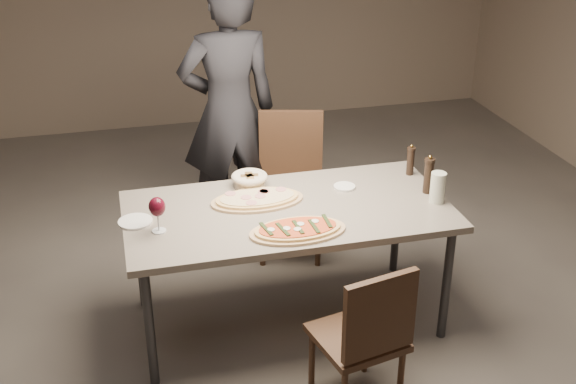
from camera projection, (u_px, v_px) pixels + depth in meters
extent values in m
plane|color=#57504B|center=(288.00, 319.00, 4.32)|extent=(7.00, 7.00, 0.00)
cube|color=gray|center=(288.00, 211.00, 4.00)|extent=(1.80, 0.90, 0.04)
cylinder|color=#333335|center=(150.00, 328.00, 3.66)|extent=(0.05, 0.05, 0.71)
cylinder|color=#333335|center=(446.00, 284.00, 4.02)|extent=(0.05, 0.05, 0.71)
cylinder|color=#333335|center=(140.00, 255.00, 4.31)|extent=(0.05, 0.05, 0.71)
cylinder|color=#333335|center=(396.00, 223.00, 4.67)|extent=(0.05, 0.05, 0.71)
ellipsoid|color=white|center=(315.00, 220.00, 3.78)|extent=(0.04, 0.04, 0.01)
ellipsoid|color=white|center=(300.00, 223.00, 3.75)|extent=(0.04, 0.04, 0.01)
ellipsoid|color=white|center=(287.00, 228.00, 3.71)|extent=(0.04, 0.04, 0.01)
ellipsoid|color=white|center=(271.00, 229.00, 3.70)|extent=(0.04, 0.04, 0.01)
ellipsoid|color=white|center=(298.00, 229.00, 3.70)|extent=(0.04, 0.04, 0.01)
cube|color=#263516|center=(266.00, 229.00, 3.70)|extent=(0.05, 0.15, 0.01)
cube|color=#263516|center=(283.00, 229.00, 3.70)|extent=(0.05, 0.15, 0.01)
cube|color=#263516|center=(298.00, 227.00, 3.72)|extent=(0.03, 0.15, 0.01)
cube|color=#263516|center=(314.00, 226.00, 3.73)|extent=(0.03, 0.15, 0.01)
cube|color=#263516|center=(327.00, 221.00, 3.78)|extent=(0.02, 0.15, 0.01)
cylinder|color=tan|center=(251.00, 203.00, 3.97)|extent=(0.06, 0.06, 0.00)
cylinder|color=tan|center=(246.00, 197.00, 4.03)|extent=(0.06, 0.06, 0.00)
cylinder|color=tan|center=(260.00, 196.00, 4.05)|extent=(0.06, 0.06, 0.00)
cylinder|color=tan|center=(230.00, 194.00, 4.08)|extent=(0.06, 0.06, 0.00)
cylinder|color=tan|center=(281.00, 189.00, 4.13)|extent=(0.06, 0.06, 0.00)
cylinder|color=tan|center=(263.00, 191.00, 4.10)|extent=(0.06, 0.06, 0.00)
cylinder|color=tan|center=(265.00, 191.00, 4.11)|extent=(0.06, 0.06, 0.00)
cylinder|color=beige|center=(250.00, 181.00, 4.23)|extent=(0.18, 0.18, 0.07)
torus|color=beige|center=(249.00, 177.00, 4.22)|extent=(0.21, 0.21, 0.03)
cube|color=#9C703F|center=(254.00, 178.00, 4.23)|extent=(0.06, 0.05, 0.04)
cube|color=#9C703F|center=(249.00, 177.00, 4.25)|extent=(0.05, 0.06, 0.04)
cube|color=#9C703F|center=(245.00, 179.00, 4.22)|extent=(0.06, 0.05, 0.04)
cube|color=#9C703F|center=(250.00, 180.00, 4.20)|extent=(0.05, 0.06, 0.04)
cylinder|color=white|center=(344.00, 187.00, 4.22)|extent=(0.13, 0.13, 0.01)
cylinder|color=#9D9B39|center=(344.00, 186.00, 4.22)|extent=(0.09, 0.09, 0.00)
cylinder|color=black|center=(428.00, 177.00, 4.13)|extent=(0.05, 0.05, 0.19)
cylinder|color=black|center=(430.00, 161.00, 4.08)|extent=(0.06, 0.06, 0.02)
sphere|color=gold|center=(430.00, 157.00, 4.07)|extent=(0.02, 0.02, 0.02)
cylinder|color=black|center=(410.00, 162.00, 4.36)|extent=(0.04, 0.04, 0.16)
cylinder|color=black|center=(411.00, 149.00, 4.32)|extent=(0.05, 0.05, 0.02)
sphere|color=gold|center=(412.00, 146.00, 4.32)|extent=(0.02, 0.02, 0.02)
cylinder|color=silver|center=(438.00, 188.00, 4.02)|extent=(0.09, 0.09, 0.18)
cylinder|color=silver|center=(159.00, 231.00, 3.75)|extent=(0.07, 0.07, 0.01)
cylinder|color=silver|center=(158.00, 222.00, 3.73)|extent=(0.01, 0.01, 0.09)
ellipsoid|color=#430916|center=(157.00, 207.00, 3.69)|extent=(0.09, 0.09, 0.11)
cylinder|color=white|center=(135.00, 222.00, 3.84)|extent=(0.18, 0.18, 0.01)
cube|color=#3F281A|center=(357.00, 337.00, 3.54)|extent=(0.47, 0.47, 0.04)
cylinder|color=#3F281A|center=(401.00, 380.00, 3.56)|extent=(0.03, 0.03, 0.37)
cylinder|color=#3F281A|center=(312.00, 361.00, 3.69)|extent=(0.03, 0.03, 0.37)
cylinder|color=#3F281A|center=(366.00, 343.00, 3.82)|extent=(0.03, 0.03, 0.37)
cube|color=#3F281A|center=(380.00, 316.00, 3.29)|extent=(0.38, 0.11, 0.41)
cube|color=#3F281A|center=(291.00, 194.00, 4.85)|extent=(0.56, 0.56, 0.04)
cylinder|color=#3F281A|center=(317.00, 212.00, 5.12)|extent=(0.04, 0.04, 0.42)
cylinder|color=#3F281A|center=(265.00, 211.00, 5.12)|extent=(0.04, 0.04, 0.42)
cylinder|color=#3F281A|center=(318.00, 238.00, 4.78)|extent=(0.04, 0.04, 0.42)
cylinder|color=#3F281A|center=(262.00, 237.00, 4.79)|extent=(0.04, 0.04, 0.42)
cube|color=#3F281A|center=(291.00, 144.00, 4.91)|extent=(0.43, 0.15, 0.47)
imported|color=black|center=(229.00, 112.00, 4.89)|extent=(0.70, 0.48, 1.85)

